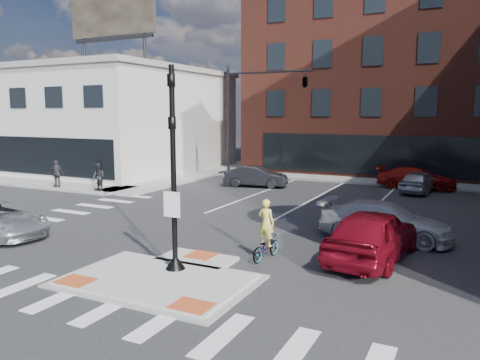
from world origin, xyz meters
The scene contains 17 objects.
ground centered at (0.00, 0.00, 0.00)m, with size 120.00×120.00×0.00m, color #28282B.
refuge_island centered at (0.00, -0.26, 0.05)m, with size 5.40×4.65×0.13m.
sidewalk_nw centered at (-16.76, 15.29, 0.08)m, with size 23.50×20.50×0.15m.
sidewalk_n centered at (3.00, 22.00, 0.07)m, with size 26.00×3.00×0.15m, color gray.
building_nw centered at (-21.98, 19.98, 4.23)m, with size 20.40×16.40×14.40m.
building_n centered at (3.00, 31.99, 7.80)m, with size 24.40×18.40×15.50m.
building_far_left centered at (-4.00, 52.00, 5.00)m, with size 10.00×12.00×10.00m, color slate.
signal_pole centered at (0.00, 0.40, 2.36)m, with size 0.60×0.60×5.98m.
mast_arm_signal centered at (-3.47, 18.00, 6.21)m, with size 6.10×2.24×8.00m.
red_sedan centered at (5.05, 4.25, 0.85)m, with size 2.02×5.02×1.71m, color maroon.
white_pickup centered at (4.98, 7.00, 0.71)m, with size 1.99×4.89×1.42m, color silver.
bg_car_dark centered at (-4.72, 16.56, 0.67)m, with size 1.41×4.05×1.33m, color #28282D.
bg_car_silver centered at (5.00, 18.73, 0.67)m, with size 1.59×3.95×1.35m, color #AFB2B7.
bg_car_red centered at (4.70, 20.36, 0.69)m, with size 1.93×4.75×1.38m, color maroon.
cyclist centered at (1.92, 2.80, 0.67)m, with size 0.75×1.61×2.00m.
pedestrian_a centered at (-12.00, 10.00, 0.98)m, with size 0.81×0.63×1.66m, color black.
pedestrian_b centered at (-15.43, 10.00, 1.00)m, with size 0.99×0.41×1.70m, color #342F39.
Camera 1 is at (7.75, -10.82, 4.74)m, focal length 35.00 mm.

